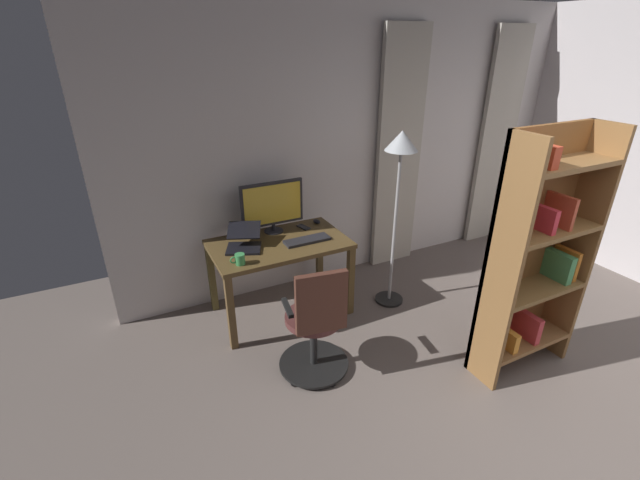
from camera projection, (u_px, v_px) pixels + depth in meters
name	position (u px, v px, depth m)	size (l,w,h in m)	color
back_room_partition	(360.00, 146.00, 4.48)	(5.17, 0.10, 2.78)	silver
curtain_left_panel	(497.00, 141.00, 5.20)	(0.53, 0.06, 2.56)	#B9B2A4
curtain_right_panel	(399.00, 154.00, 4.61)	(0.54, 0.06, 2.56)	#B9B2A4
desk	(279.00, 252.00, 3.92)	(1.23, 0.73, 0.74)	brown
office_chair	(316.00, 327.00, 3.23)	(0.56, 0.56, 0.98)	black
computer_monitor	(272.00, 205.00, 3.98)	(0.60, 0.18, 0.49)	#232328
computer_keyboard	(307.00, 240.00, 3.88)	(0.42, 0.14, 0.02)	#232328
laptop	(244.00, 242.00, 3.76)	(0.41, 0.44, 0.17)	black
computer_mouse	(317.00, 221.00, 4.26)	(0.06, 0.10, 0.04)	black
cell_phone_by_monitor	(304.00, 227.00, 4.17)	(0.07, 0.14, 0.01)	#232328
mug_coffee	(240.00, 259.00, 3.48)	(0.12, 0.08, 0.09)	#3D9951
bookshelf	(535.00, 257.00, 3.16)	(0.83, 0.30, 1.91)	brown
floor_lamp	(400.00, 167.00, 3.76)	(0.29, 0.29, 1.71)	black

